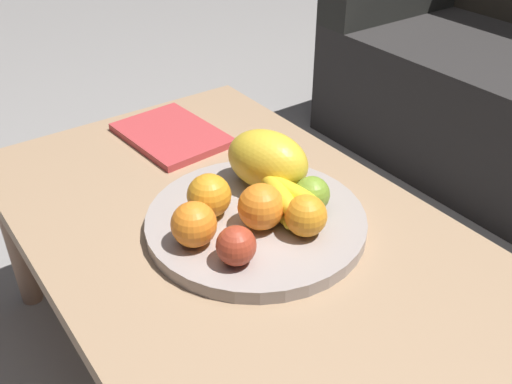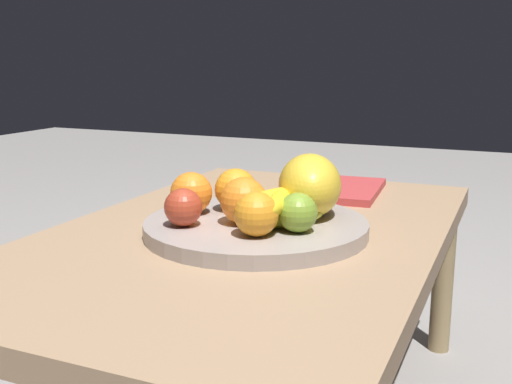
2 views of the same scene
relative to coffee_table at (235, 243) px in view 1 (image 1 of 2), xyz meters
name	(u,v)px [view 1 (image 1 of 2)]	position (x,y,z in m)	size (l,w,h in m)	color
ground_plane	(239,372)	(0.00, 0.00, -0.36)	(8.00, 8.00, 0.00)	gray
coffee_table	(235,243)	(0.00, 0.00, 0.00)	(1.06, 0.66, 0.40)	#A07F5E
fruit_bowl	(256,221)	(0.03, 0.03, 0.06)	(0.39, 0.39, 0.03)	#A0948D
melon_large_front	(268,160)	(-0.04, 0.10, 0.12)	(0.16, 0.11, 0.11)	yellow
orange_front	(261,207)	(0.06, 0.02, 0.11)	(0.08, 0.08, 0.08)	orange
orange_left	(306,216)	(0.12, 0.06, 0.10)	(0.07, 0.07, 0.07)	orange
orange_right	(209,196)	(-0.02, -0.04, 0.11)	(0.08, 0.08, 0.08)	orange
orange_back	(194,224)	(0.03, -0.10, 0.11)	(0.08, 0.08, 0.08)	orange
apple_front	(236,246)	(0.11, -0.07, 0.10)	(0.06, 0.06, 0.06)	#AF3C25
apple_left	(312,194)	(0.07, 0.12, 0.10)	(0.06, 0.06, 0.06)	olive
banana_bunch	(286,200)	(0.06, 0.07, 0.10)	(0.16, 0.13, 0.06)	gold
magazine	(172,135)	(-0.35, 0.06, 0.05)	(0.25, 0.18, 0.02)	#BD3C3E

